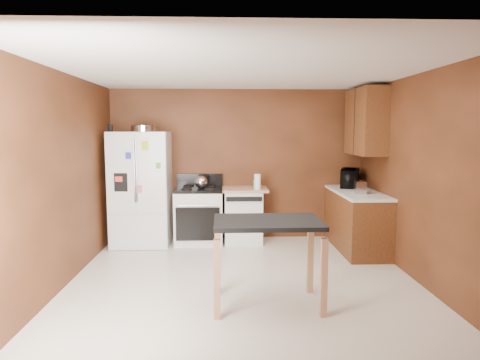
{
  "coord_description": "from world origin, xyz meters",
  "views": [
    {
      "loc": [
        -0.22,
        -4.92,
        1.83
      ],
      "look_at": [
        -0.01,
        0.85,
        1.15
      ],
      "focal_mm": 32.0,
      "sensor_mm": 36.0,
      "label": 1
    }
  ],
  "objects": [
    {
      "name": "pen_cup",
      "position": [
        -1.98,
        1.79,
        1.86
      ],
      "size": [
        0.08,
        0.08,
        0.12
      ],
      "primitive_type": "cylinder",
      "color": "black",
      "rests_on": "refrigerator"
    },
    {
      "name": "wall_front",
      "position": [
        0.0,
        -2.25,
        1.25
      ],
      "size": [
        4.2,
        0.0,
        4.2
      ],
      "primitive_type": "plane",
      "rotation": [
        -1.57,
        0.0,
        0.0
      ],
      "color": "brown",
      "rests_on": "ground"
    },
    {
      "name": "wall_left",
      "position": [
        -2.1,
        0.0,
        1.25
      ],
      "size": [
        0.0,
        4.5,
        4.5
      ],
      "primitive_type": "plane",
      "rotation": [
        1.57,
        0.0,
        1.57
      ],
      "color": "brown",
      "rests_on": "ground"
    },
    {
      "name": "dishwasher",
      "position": [
        0.08,
        1.95,
        0.45
      ],
      "size": [
        0.78,
        0.63,
        0.89
      ],
      "color": "white",
      "rests_on": "ground"
    },
    {
      "name": "gas_range",
      "position": [
        -0.64,
        1.92,
        0.46
      ],
      "size": [
        0.76,
        0.68,
        1.1
      ],
      "color": "white",
      "rests_on": "ground"
    },
    {
      "name": "roasting_pan",
      "position": [
        -1.49,
        1.9,
        1.85
      ],
      "size": [
        0.4,
        0.4,
        0.1
      ],
      "primitive_type": "cylinder",
      "color": "silver",
      "rests_on": "refrigerator"
    },
    {
      "name": "floor",
      "position": [
        0.0,
        0.0,
        0.0
      ],
      "size": [
        4.5,
        4.5,
        0.0
      ],
      "primitive_type": "plane",
      "color": "silver",
      "rests_on": "ground"
    },
    {
      "name": "kettle",
      "position": [
        -0.6,
        1.85,
        1.0
      ],
      "size": [
        0.2,
        0.2,
        0.2
      ],
      "primitive_type": "sphere",
      "color": "silver",
      "rests_on": "gas_range"
    },
    {
      "name": "refrigerator",
      "position": [
        -1.55,
        1.86,
        0.9
      ],
      "size": [
        0.9,
        0.8,
        1.8
      ],
      "color": "white",
      "rests_on": "ground"
    },
    {
      "name": "wall_back",
      "position": [
        0.0,
        2.25,
        1.25
      ],
      "size": [
        4.2,
        0.0,
        4.2
      ],
      "primitive_type": "plane",
      "rotation": [
        1.57,
        0.0,
        0.0
      ],
      "color": "brown",
      "rests_on": "ground"
    },
    {
      "name": "toaster",
      "position": [
        1.77,
        1.24,
        0.99
      ],
      "size": [
        0.19,
        0.27,
        0.18
      ],
      "primitive_type": "cube",
      "rotation": [
        0.0,
        0.0,
        -0.15
      ],
      "color": "silver",
      "rests_on": "right_cabinets"
    },
    {
      "name": "wall_right",
      "position": [
        2.1,
        0.0,
        1.25
      ],
      "size": [
        0.0,
        4.5,
        4.5
      ],
      "primitive_type": "plane",
      "rotation": [
        1.57,
        0.0,
        -1.57
      ],
      "color": "brown",
      "rests_on": "ground"
    },
    {
      "name": "microwave",
      "position": [
        1.82,
        1.92,
        1.04
      ],
      "size": [
        0.49,
        0.58,
        0.27
      ],
      "primitive_type": "imported",
      "rotation": [
        0.0,
        0.0,
        1.22
      ],
      "color": "black",
      "rests_on": "right_cabinets"
    },
    {
      "name": "ceiling",
      "position": [
        0.0,
        0.0,
        2.5
      ],
      "size": [
        4.5,
        4.5,
        0.0
      ],
      "primitive_type": "plane",
      "rotation": [
        3.14,
        0.0,
        0.0
      ],
      "color": "white",
      "rests_on": "ground"
    },
    {
      "name": "right_cabinets",
      "position": [
        1.84,
        1.48,
        0.91
      ],
      "size": [
        0.63,
        1.58,
        2.45
      ],
      "color": "brown",
      "rests_on": "ground"
    },
    {
      "name": "island",
      "position": [
        0.22,
        -0.61,
        0.76
      ],
      "size": [
        1.11,
        0.74,
        0.91
      ],
      "color": "black",
      "rests_on": "ground"
    },
    {
      "name": "green_canister",
      "position": [
        0.3,
        2.0,
        0.95
      ],
      "size": [
        0.11,
        0.11,
        0.12
      ],
      "primitive_type": "cylinder",
      "rotation": [
        0.0,
        0.0,
        0.05
      ],
      "color": "green",
      "rests_on": "dishwasher"
    },
    {
      "name": "paper_towel",
      "position": [
        0.3,
        1.81,
        1.01
      ],
      "size": [
        0.12,
        0.12,
        0.24
      ],
      "primitive_type": "cylinder",
      "rotation": [
        0.0,
        0.0,
        -0.18
      ],
      "color": "white",
      "rests_on": "dishwasher"
    }
  ]
}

